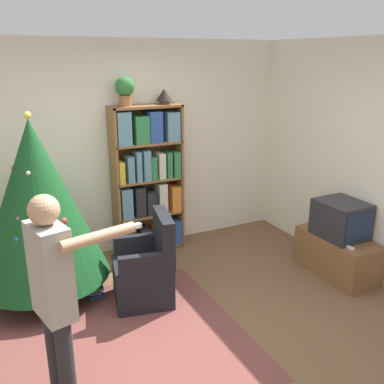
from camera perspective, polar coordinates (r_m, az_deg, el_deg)
ground_plane at (r=3.94m, az=-0.40°, el=-19.83°), size 14.00×14.00×0.00m
wall_back at (r=5.31m, az=-11.11°, el=5.45°), size 8.00×0.10×2.60m
area_rug at (r=3.99m, az=-10.55°, el=-19.58°), size 2.29×2.04×0.01m
bookshelf at (r=5.31m, az=-5.90°, el=1.74°), size 0.87×0.29×1.84m
tv_stand at (r=5.21m, az=18.73°, el=-7.92°), size 0.46×0.94×0.46m
television at (r=5.04m, az=19.24°, el=-3.45°), size 0.45×0.53×0.41m
game_remote at (r=4.84m, az=20.20°, el=-6.91°), size 0.04×0.12×0.02m
christmas_tree at (r=4.47m, az=-19.92°, el=-1.24°), size 1.32×1.32×1.91m
armchair at (r=4.42m, az=-6.11°, el=-10.43°), size 0.67×0.67×0.92m
standing_person at (r=2.90m, az=-17.83°, el=-12.90°), size 0.69×0.46×1.63m
potted_plant at (r=5.05m, az=-8.96°, el=13.38°), size 0.22×0.22×0.33m
table_lamp at (r=5.23m, az=-3.74°, el=12.72°), size 0.20×0.20×0.18m
book_pile_near_tree at (r=4.70m, az=-12.85°, el=-12.75°), size 0.19×0.17×0.10m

